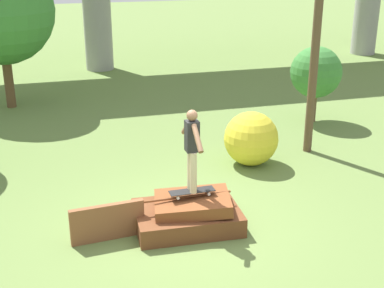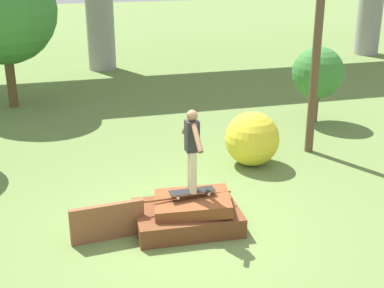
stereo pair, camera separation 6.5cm
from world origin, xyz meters
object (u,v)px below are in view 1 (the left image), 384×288
Objects in this scene: tree_mid_back at (0,11)px; bush_yellow_flowering at (251,139)px; skater at (192,146)px; skateboard at (192,191)px; tree_behind_left at (316,72)px.

bush_yellow_flowering is at bearing -49.27° from tree_mid_back.
skateboard is at bearing 147.99° from skater.
tree_mid_back is (-8.35, 3.83, 1.51)m from tree_behind_left.
skater is 9.49m from tree_mid_back.
tree_behind_left is 9.31m from tree_mid_back.
bush_yellow_flowering is (5.46, -6.34, -2.31)m from tree_mid_back.
skateboard is 3.19m from bush_yellow_flowering.
skateboard is at bearing -135.25° from tree_behind_left.
tree_behind_left reaches higher than bush_yellow_flowering.
bush_yellow_flowering reaches higher than skateboard.
tree_behind_left is at bearing 44.75° from skateboard.
skater reaches higher than tree_behind_left.
tree_behind_left is 3.91m from bush_yellow_flowering.
tree_mid_back is 3.64× the size of bush_yellow_flowering.
tree_mid_back reaches higher than skateboard.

